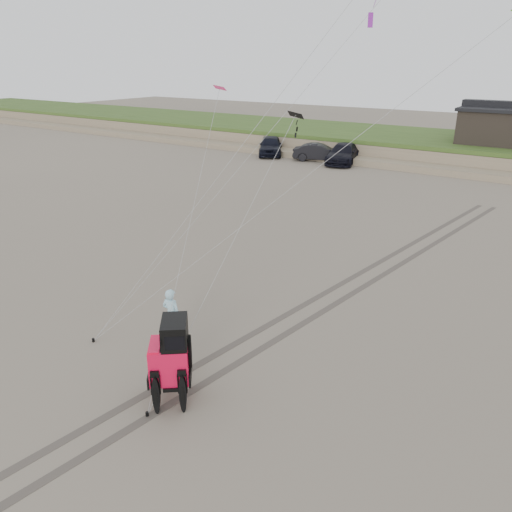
{
  "coord_description": "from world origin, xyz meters",
  "views": [
    {
      "loc": [
        8.74,
        -8.72,
        8.19
      ],
      "look_at": [
        0.83,
        3.0,
        2.6
      ],
      "focal_mm": 35.0,
      "sensor_mm": 36.0,
      "label": 1
    }
  ],
  "objects_px": {
    "cabin": "(502,124)",
    "truck_c": "(343,154)",
    "jeep": "(170,368)",
    "truck_a": "(270,146)",
    "truck_b": "(319,152)",
    "man": "(172,315)"
  },
  "relations": [
    {
      "from": "truck_a",
      "to": "truck_b",
      "type": "relative_size",
      "value": 1.13
    },
    {
      "from": "truck_b",
      "to": "truck_c",
      "type": "relative_size",
      "value": 0.81
    },
    {
      "from": "truck_a",
      "to": "truck_c",
      "type": "xyz_separation_m",
      "value": [
        7.12,
        0.19,
        -0.06
      ]
    },
    {
      "from": "cabin",
      "to": "man",
      "type": "xyz_separation_m",
      "value": [
        -3.01,
        -35.91,
        -2.37
      ]
    },
    {
      "from": "truck_a",
      "to": "truck_b",
      "type": "height_order",
      "value": "truck_a"
    },
    {
      "from": "truck_a",
      "to": "man",
      "type": "xyz_separation_m",
      "value": [
        14.89,
        -29.02,
        0.02
      ]
    },
    {
      "from": "cabin",
      "to": "jeep",
      "type": "xyz_separation_m",
      "value": [
        -1.04,
        -38.08,
        -2.33
      ]
    },
    {
      "from": "truck_a",
      "to": "truck_c",
      "type": "height_order",
      "value": "truck_a"
    },
    {
      "from": "jeep",
      "to": "man",
      "type": "relative_size",
      "value": 2.81
    },
    {
      "from": "truck_c",
      "to": "man",
      "type": "xyz_separation_m",
      "value": [
        7.77,
        -29.21,
        0.08
      ]
    },
    {
      "from": "truck_a",
      "to": "truck_c",
      "type": "bearing_deg",
      "value": -29.4
    },
    {
      "from": "truck_c",
      "to": "man",
      "type": "relative_size",
      "value": 3.13
    },
    {
      "from": "truck_a",
      "to": "truck_b",
      "type": "distance_m",
      "value": 4.99
    },
    {
      "from": "truck_b",
      "to": "man",
      "type": "height_order",
      "value": "man"
    },
    {
      "from": "cabin",
      "to": "truck_c",
      "type": "height_order",
      "value": "cabin"
    },
    {
      "from": "cabin",
      "to": "jeep",
      "type": "relative_size",
      "value": 1.31
    },
    {
      "from": "jeep",
      "to": "truck_c",
      "type": "bearing_deg",
      "value": 158.35
    },
    {
      "from": "truck_c",
      "to": "jeep",
      "type": "distance_m",
      "value": 32.86
    },
    {
      "from": "truck_b",
      "to": "truck_c",
      "type": "xyz_separation_m",
      "value": [
        2.14,
        0.23,
        0.06
      ]
    },
    {
      "from": "truck_c",
      "to": "truck_b",
      "type": "bearing_deg",
      "value": 172.69
    },
    {
      "from": "cabin",
      "to": "truck_c",
      "type": "bearing_deg",
      "value": -148.13
    },
    {
      "from": "truck_b",
      "to": "jeep",
      "type": "distance_m",
      "value": 33.33
    }
  ]
}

